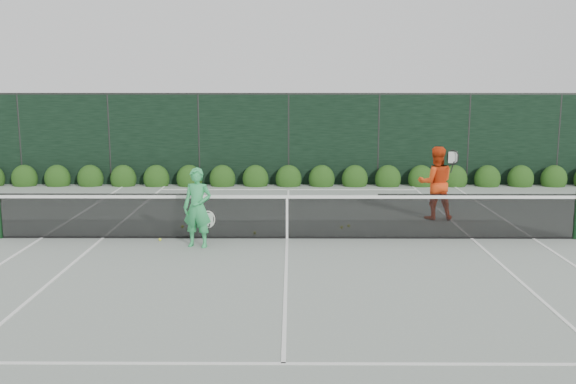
{
  "coord_description": "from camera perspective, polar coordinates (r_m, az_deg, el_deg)",
  "views": [
    {
      "loc": [
        0.1,
        -13.89,
        3.5
      ],
      "look_at": [
        0.02,
        0.3,
        1.0
      ],
      "focal_mm": 40.0,
      "sensor_mm": 36.0,
      "label": 1
    }
  ],
  "objects": [
    {
      "name": "player_man",
      "position": [
        16.57,
        13.0,
        0.8
      ],
      "size": [
        0.94,
        0.71,
        1.85
      ],
      "rotation": [
        0.0,
        0.0,
        3.13
      ],
      "color": "red",
      "rests_on": "ground"
    },
    {
      "name": "court_lines",
      "position": [
        14.32,
        -0.09,
        -4.13
      ],
      "size": [
        11.03,
        23.83,
        0.01
      ],
      "color": "white",
      "rests_on": "ground"
    },
    {
      "name": "player_woman",
      "position": [
        13.59,
        -8.04,
        -1.39
      ],
      "size": [
        0.69,
        0.52,
        1.68
      ],
      "rotation": [
        0.0,
        0.0,
        -0.21
      ],
      "color": "#32AD5D",
      "rests_on": "ground"
    },
    {
      "name": "windscreen_fence",
      "position": [
        11.35,
        -0.19,
        -0.07
      ],
      "size": [
        32.0,
        21.07,
        3.06
      ],
      "color": "black",
      "rests_on": "ground"
    },
    {
      "name": "tennis_net",
      "position": [
        14.2,
        -0.19,
        -2.07
      ],
      "size": [
        12.9,
        0.1,
        1.07
      ],
      "color": "#103217",
      "rests_on": "ground"
    },
    {
      "name": "tennis_balls",
      "position": [
        14.96,
        -2.59,
        -3.41
      ],
      "size": [
        4.32,
        1.43,
        0.07
      ],
      "color": "#CCD72F",
      "rests_on": "ground"
    },
    {
      "name": "hedge_row",
      "position": [
        21.29,
        0.05,
        1.17
      ],
      "size": [
        31.66,
        0.65,
        0.94
      ],
      "color": "#16360E",
      "rests_on": "ground"
    },
    {
      "name": "ground",
      "position": [
        14.32,
        -0.09,
        -4.15
      ],
      "size": [
        80.0,
        80.0,
        0.0
      ],
      "primitive_type": "plane",
      "color": "gray",
      "rests_on": "ground"
    }
  ]
}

